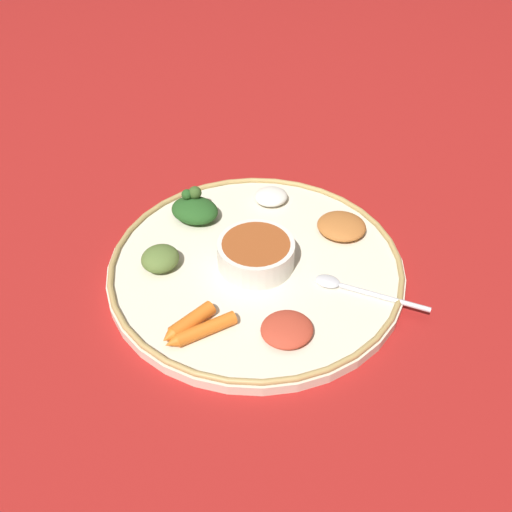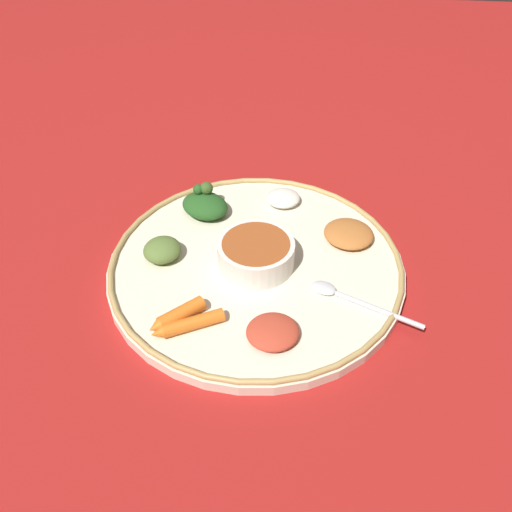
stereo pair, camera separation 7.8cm
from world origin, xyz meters
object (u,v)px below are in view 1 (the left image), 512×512
(carrot_near_spoon, at_px, (188,323))
(carrot_outer, at_px, (202,331))
(center_bowl, at_px, (256,253))
(greens_pile, at_px, (195,209))
(spoon, at_px, (353,288))

(carrot_near_spoon, relative_size, carrot_outer, 0.77)
(center_bowl, distance_m, carrot_near_spoon, 0.15)
(center_bowl, xyz_separation_m, greens_pile, (-0.11, -0.09, -0.00))
(center_bowl, height_order, carrot_near_spoon, center_bowl)
(carrot_outer, bearing_deg, greens_pile, -175.57)
(greens_pile, xyz_separation_m, carrot_outer, (0.23, 0.02, -0.01))
(carrot_near_spoon, height_order, carrot_outer, carrot_near_spoon)
(greens_pile, distance_m, carrot_outer, 0.23)
(center_bowl, distance_m, greens_pile, 0.14)
(spoon, xyz_separation_m, carrot_outer, (0.07, -0.20, 0.00))
(carrot_near_spoon, distance_m, carrot_outer, 0.02)
(greens_pile, height_order, carrot_outer, greens_pile)
(carrot_near_spoon, xyz_separation_m, carrot_outer, (0.01, 0.02, -0.00))
(spoon, relative_size, carrot_near_spoon, 2.13)
(spoon, relative_size, carrot_outer, 1.63)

